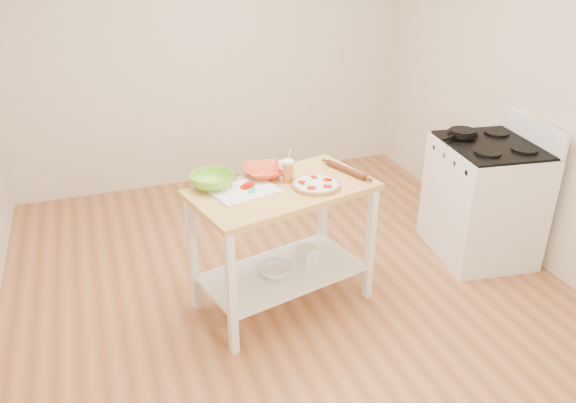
# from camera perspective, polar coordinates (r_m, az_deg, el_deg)

# --- Properties ---
(room_shell) EXTENTS (4.04, 4.54, 2.74)m
(room_shell) POSITION_cam_1_polar(r_m,az_deg,el_deg) (3.57, 0.15, 8.81)
(room_shell) COLOR #B06D41
(room_shell) RESTS_ON ground
(prep_island) EXTENTS (1.29, 0.90, 0.90)m
(prep_island) POSITION_cam_1_polar(r_m,az_deg,el_deg) (3.73, -0.53, -2.05)
(prep_island) COLOR tan
(prep_island) RESTS_ON ground
(gas_stove) EXTENTS (0.79, 0.89, 1.11)m
(gas_stove) POSITION_cam_1_polar(r_m,az_deg,el_deg) (4.71, 19.24, 0.23)
(gas_stove) COLOR white
(gas_stove) RESTS_ON ground
(skillet) EXTENTS (0.36, 0.23, 0.03)m
(skillet) POSITION_cam_1_polar(r_m,az_deg,el_deg) (4.58, 17.27, 6.64)
(skillet) COLOR black
(skillet) RESTS_ON gas_stove
(pizza) EXTENTS (0.32, 0.32, 0.05)m
(pizza) POSITION_cam_1_polar(r_m,az_deg,el_deg) (3.63, 2.88, 1.74)
(pizza) COLOR tan
(pizza) RESTS_ON prep_island
(cutting_board) EXTENTS (0.46, 0.39, 0.04)m
(cutting_board) POSITION_cam_1_polar(r_m,az_deg,el_deg) (3.58, -4.55, 1.18)
(cutting_board) COLOR white
(cutting_board) RESTS_ON prep_island
(spatula) EXTENTS (0.09, 0.15, 0.01)m
(spatula) POSITION_cam_1_polar(r_m,az_deg,el_deg) (3.58, -3.65, 1.39)
(spatula) COLOR #30B4AC
(spatula) RESTS_ON cutting_board
(knife) EXTENTS (0.25, 0.13, 0.01)m
(knife) POSITION_cam_1_polar(r_m,az_deg,el_deg) (3.65, -7.21, 1.75)
(knife) COLOR silver
(knife) RESTS_ON cutting_board
(orange_bowl) EXTENTS (0.29, 0.29, 0.07)m
(orange_bowl) POSITION_cam_1_polar(r_m,az_deg,el_deg) (3.77, -2.36, 3.05)
(orange_bowl) COLOR red
(orange_bowl) RESTS_ON prep_island
(green_bowl) EXTENTS (0.37, 0.37, 0.09)m
(green_bowl) POSITION_cam_1_polar(r_m,az_deg,el_deg) (3.64, -7.68, 2.10)
(green_bowl) COLOR #75C32D
(green_bowl) RESTS_ON prep_island
(beer_pint) EXTENTS (0.08, 0.08, 0.15)m
(beer_pint) POSITION_cam_1_polar(r_m,az_deg,el_deg) (3.67, 0.00, 3.12)
(beer_pint) COLOR #B6672A
(beer_pint) RESTS_ON prep_island
(yogurt_tub) EXTENTS (0.10, 0.10, 0.22)m
(yogurt_tub) POSITION_cam_1_polar(r_m,az_deg,el_deg) (3.72, -0.21, 3.15)
(yogurt_tub) COLOR white
(yogurt_tub) RESTS_ON prep_island
(rolling_pin) EXTENTS (0.16, 0.35, 0.04)m
(rolling_pin) POSITION_cam_1_polar(r_m,az_deg,el_deg) (3.85, 5.93, 3.20)
(rolling_pin) COLOR #512612
(rolling_pin) RESTS_ON prep_island
(shelf_glass_bowl) EXTENTS (0.32, 0.32, 0.07)m
(shelf_glass_bowl) POSITION_cam_1_polar(r_m,az_deg,el_deg) (3.87, -1.30, -7.01)
(shelf_glass_bowl) COLOR silver
(shelf_glass_bowl) RESTS_ON prep_island
(shelf_bin) EXTENTS (0.14, 0.14, 0.12)m
(shelf_bin) POSITION_cam_1_polar(r_m,az_deg,el_deg) (4.01, 2.08, -5.36)
(shelf_bin) COLOR white
(shelf_bin) RESTS_ON prep_island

